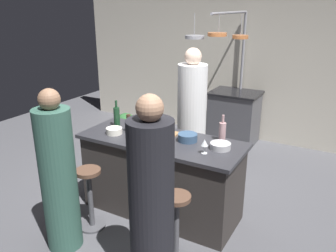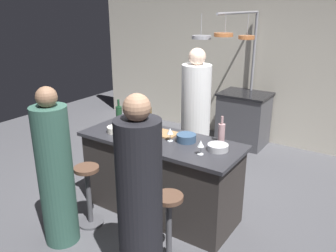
{
  "view_description": "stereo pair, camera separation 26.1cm",
  "coord_description": "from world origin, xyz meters",
  "px_view_note": "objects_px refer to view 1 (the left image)",
  "views": [
    {
      "loc": [
        1.75,
        -2.97,
        2.27
      ],
      "look_at": [
        0.0,
        0.15,
        1.0
      ],
      "focal_mm": 36.96,
      "sensor_mm": 36.0,
      "label": 1
    },
    {
      "loc": [
        1.97,
        -2.84,
        2.27
      ],
      "look_at": [
        0.0,
        0.15,
        1.0
      ],
      "focal_mm": 36.96,
      "sensor_mm": 36.0,
      "label": 2
    }
  ],
  "objects_px": {
    "guest_left": "(58,178)",
    "wine_bottle_green": "(117,117)",
    "cutting_board": "(163,133)",
    "mixing_bowl_steel": "(220,146)",
    "mixing_bowl_blue": "(188,137)",
    "bar_stool_right": "(176,225)",
    "wine_bottle_rose": "(222,131)",
    "mixing_bowl_ceramic": "(114,131)",
    "bar_stool_left": "(90,196)",
    "guest_right": "(152,207)",
    "potted_plant": "(126,126)",
    "wine_glass_near_right_guest": "(204,143)",
    "pepper_mill": "(129,124)",
    "stove_range": "(234,117)",
    "wine_bottle_amber": "(147,117)",
    "chef": "(192,122)",
    "wine_glass_by_chef": "(172,132)"
  },
  "relations": [
    {
      "from": "cutting_board",
      "to": "mixing_bowl_steel",
      "type": "distance_m",
      "value": 0.71
    },
    {
      "from": "bar_stool_left",
      "to": "wine_glass_near_right_guest",
      "type": "height_order",
      "value": "wine_glass_near_right_guest"
    },
    {
      "from": "cutting_board",
      "to": "wine_bottle_amber",
      "type": "bearing_deg",
      "value": 158.89
    },
    {
      "from": "wine_glass_by_chef",
      "to": "pepper_mill",
      "type": "bearing_deg",
      "value": -179.27
    },
    {
      "from": "wine_glass_by_chef",
      "to": "wine_glass_near_right_guest",
      "type": "height_order",
      "value": "same"
    },
    {
      "from": "potted_plant",
      "to": "cutting_board",
      "type": "xyz_separation_m",
      "value": [
        1.55,
        -1.41,
        0.61
      ]
    },
    {
      "from": "wine_bottle_rose",
      "to": "wine_glass_near_right_guest",
      "type": "distance_m",
      "value": 0.39
    },
    {
      "from": "guest_left",
      "to": "wine_glass_by_chef",
      "type": "bearing_deg",
      "value": 55.5
    },
    {
      "from": "bar_stool_left",
      "to": "bar_stool_right",
      "type": "bearing_deg",
      "value": 0.0
    },
    {
      "from": "mixing_bowl_steel",
      "to": "pepper_mill",
      "type": "bearing_deg",
      "value": -176.63
    },
    {
      "from": "mixing_bowl_ceramic",
      "to": "guest_right",
      "type": "bearing_deg",
      "value": -40.65
    },
    {
      "from": "bar_stool_right",
      "to": "mixing_bowl_ceramic",
      "type": "distance_m",
      "value": 1.29
    },
    {
      "from": "bar_stool_left",
      "to": "guest_right",
      "type": "bearing_deg",
      "value": -21.36
    },
    {
      "from": "wine_glass_by_chef",
      "to": "guest_left",
      "type": "bearing_deg",
      "value": -124.5
    },
    {
      "from": "bar_stool_left",
      "to": "cutting_board",
      "type": "distance_m",
      "value": 1.03
    },
    {
      "from": "wine_bottle_amber",
      "to": "wine_glass_near_right_guest",
      "type": "bearing_deg",
      "value": -22.45
    },
    {
      "from": "chef",
      "to": "guest_left",
      "type": "bearing_deg",
      "value": -104.44
    },
    {
      "from": "stove_range",
      "to": "bar_stool_right",
      "type": "bearing_deg",
      "value": -80.44
    },
    {
      "from": "mixing_bowl_ceramic",
      "to": "mixing_bowl_blue",
      "type": "bearing_deg",
      "value": 14.16
    },
    {
      "from": "stove_range",
      "to": "pepper_mill",
      "type": "xyz_separation_m",
      "value": [
        -0.42,
        -2.46,
        0.56
      ]
    },
    {
      "from": "wine_bottle_amber",
      "to": "mixing_bowl_steel",
      "type": "xyz_separation_m",
      "value": [
        0.98,
        -0.18,
        -0.09
      ]
    },
    {
      "from": "stove_range",
      "to": "wine_glass_near_right_guest",
      "type": "height_order",
      "value": "wine_glass_near_right_guest"
    },
    {
      "from": "wine_bottle_rose",
      "to": "wine_glass_by_chef",
      "type": "relative_size",
      "value": 1.97
    },
    {
      "from": "wine_bottle_rose",
      "to": "mixing_bowl_ceramic",
      "type": "xyz_separation_m",
      "value": [
        -1.13,
        -0.38,
        -0.08
      ]
    },
    {
      "from": "potted_plant",
      "to": "wine_glass_near_right_guest",
      "type": "distance_m",
      "value": 2.82
    },
    {
      "from": "guest_right",
      "to": "wine_bottle_green",
      "type": "relative_size",
      "value": 5.29
    },
    {
      "from": "stove_range",
      "to": "chef",
      "type": "relative_size",
      "value": 0.5
    },
    {
      "from": "cutting_board",
      "to": "wine_glass_by_chef",
      "type": "height_order",
      "value": "wine_glass_by_chef"
    },
    {
      "from": "chef",
      "to": "potted_plant",
      "type": "relative_size",
      "value": 3.4
    },
    {
      "from": "chef",
      "to": "guest_left",
      "type": "height_order",
      "value": "chef"
    },
    {
      "from": "guest_left",
      "to": "wine_bottle_green",
      "type": "xyz_separation_m",
      "value": [
        -0.11,
        1.06,
        0.29
      ]
    },
    {
      "from": "potted_plant",
      "to": "mixing_bowl_ceramic",
      "type": "bearing_deg",
      "value": -57.23
    },
    {
      "from": "wine_bottle_green",
      "to": "bar_stool_left",
      "type": "bearing_deg",
      "value": -77.93
    },
    {
      "from": "wine_glass_by_chef",
      "to": "mixing_bowl_blue",
      "type": "distance_m",
      "value": 0.18
    },
    {
      "from": "guest_right",
      "to": "wine_glass_near_right_guest",
      "type": "relative_size",
      "value": 11.53
    },
    {
      "from": "pepper_mill",
      "to": "mixing_bowl_blue",
      "type": "bearing_deg",
      "value": 7.5
    },
    {
      "from": "guest_left",
      "to": "mixing_bowl_ceramic",
      "type": "distance_m",
      "value": 0.87
    },
    {
      "from": "mixing_bowl_blue",
      "to": "bar_stool_right",
      "type": "bearing_deg",
      "value": -70.91
    },
    {
      "from": "wine_bottle_amber",
      "to": "wine_bottle_rose",
      "type": "xyz_separation_m",
      "value": [
        0.92,
        0.02,
        -0.02
      ]
    },
    {
      "from": "wine_bottle_green",
      "to": "guest_right",
      "type": "bearing_deg",
      "value": -43.54
    },
    {
      "from": "bar_stool_left",
      "to": "pepper_mill",
      "type": "relative_size",
      "value": 3.24
    },
    {
      "from": "mixing_bowl_steel",
      "to": "mixing_bowl_ceramic",
      "type": "distance_m",
      "value": 1.2
    },
    {
      "from": "guest_right",
      "to": "mixing_bowl_blue",
      "type": "distance_m",
      "value": 1.14
    },
    {
      "from": "bar_stool_left",
      "to": "potted_plant",
      "type": "height_order",
      "value": "bar_stool_left"
    },
    {
      "from": "wine_bottle_green",
      "to": "wine_glass_near_right_guest",
      "type": "xyz_separation_m",
      "value": [
        1.21,
        -0.22,
        -0.02
      ]
    },
    {
      "from": "cutting_board",
      "to": "mixing_bowl_blue",
      "type": "height_order",
      "value": "mixing_bowl_blue"
    },
    {
      "from": "bar_stool_right",
      "to": "guest_right",
      "type": "xyz_separation_m",
      "value": [
        -0.01,
        -0.39,
        0.4
      ]
    },
    {
      "from": "mixing_bowl_blue",
      "to": "wine_glass_near_right_guest",
      "type": "bearing_deg",
      "value": -36.89
    },
    {
      "from": "guest_left",
      "to": "pepper_mill",
      "type": "height_order",
      "value": "guest_left"
    },
    {
      "from": "potted_plant",
      "to": "cutting_board",
      "type": "bearing_deg",
      "value": -42.22
    }
  ]
}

